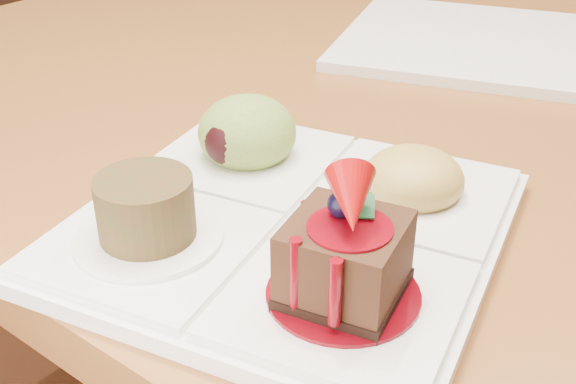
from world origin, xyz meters
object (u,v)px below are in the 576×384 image
Objects in this scene: chair_left at (34,55)px; second_plate at (466,41)px; dining_table at (495,27)px; sampler_plate at (288,206)px.

second_plate is (1.07, -0.11, 0.28)m from chair_left.
sampler_plate is (0.16, -0.74, 0.09)m from dining_table.
sampler_plate is at bearing 82.98° from chair_left.
dining_table is at bearing 105.70° from second_plate.
second_plate reaches higher than dining_table.
second_plate is (-0.08, 0.44, -0.02)m from sampler_plate.
dining_table is at bearing 90.20° from sampler_plate.
sampler_plate is 0.45m from second_plate.
sampler_plate is at bearing -79.98° from second_plate.
chair_left is at bearing 173.99° from second_plate.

